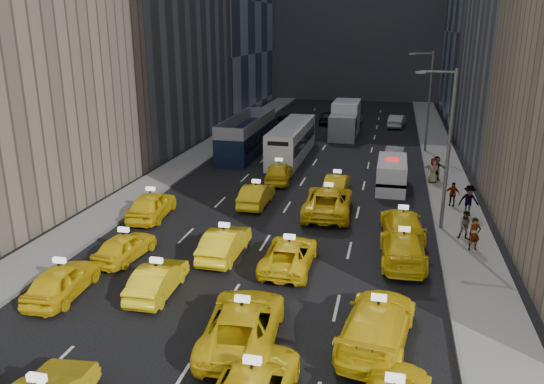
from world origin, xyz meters
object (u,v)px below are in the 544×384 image
(nypd_van, at_px, (391,175))
(box_truck, at_px, (345,120))
(city_bus, at_px, (292,141))
(double_decker, at_px, (247,136))
(pedestrian_0, at_px, (474,234))

(nypd_van, xyz_separation_m, box_truck, (-5.04, 18.25, 0.73))
(city_bus, relative_size, box_truck, 1.47)
(box_truck, bearing_deg, nypd_van, -76.47)
(nypd_van, relative_size, double_decker, 0.47)
(double_decker, bearing_deg, city_bus, -9.58)
(box_truck, relative_size, pedestrian_0, 4.54)
(city_bus, bearing_deg, nypd_van, -43.56)
(box_truck, bearing_deg, city_bus, -110.81)
(nypd_van, relative_size, pedestrian_0, 3.15)
(double_decker, relative_size, box_truck, 1.47)
(nypd_van, xyz_separation_m, city_bus, (-8.68, 7.61, 0.45))
(city_bus, relative_size, pedestrian_0, 6.67)
(nypd_van, distance_m, pedestrian_0, 11.41)
(nypd_van, bearing_deg, city_bus, 145.66)
(city_bus, height_order, pedestrian_0, city_bus)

